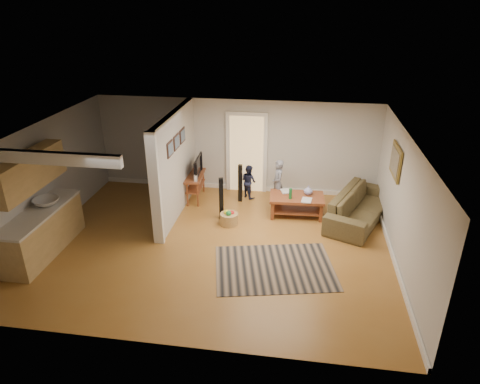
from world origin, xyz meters
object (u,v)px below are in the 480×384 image
speaker_left (221,199)px  speaker_right (240,183)px  sofa (358,220)px  toy_basket (229,218)px  coffee_table (297,200)px  child (277,205)px  toddler (249,197)px  tv_console (196,177)px

speaker_left → speaker_right: size_ratio=1.04×
sofa → speaker_right: (-2.96, 0.62, 0.51)m
sofa → toy_basket: toy_basket is taller
speaker_left → coffee_table: bearing=2.2°
speaker_left → child: (1.27, 0.91, -0.52)m
toy_basket → speaker_right: bearing=86.8°
sofa → toddler: toddler is taller
tv_console → child: tv_console is taller
coffee_table → tv_console: bearing=168.6°
coffee_table → toddler: (-1.30, 0.85, -0.40)m
toddler → speaker_left: bearing=112.9°
coffee_table → speaker_left: speaker_left is taller
speaker_right → toddler: bearing=57.5°
sofa → speaker_right: size_ratio=2.40×
child → toddler: bearing=-134.1°
coffee_table → speaker_right: 1.60m
child → toddler: child is taller
coffee_table → speaker_left: size_ratio=1.27×
coffee_table → toy_basket: 1.74m
tv_console → speaker_right: size_ratio=1.08×
sofa → tv_console: 4.22m
speaker_right → toy_basket: 1.34m
sofa → coffee_table: 1.53m
toy_basket → toddler: bearing=80.7°
coffee_table → toy_basket: coffee_table is taller
coffee_table → tv_console: (-2.66, 0.54, 0.22)m
speaker_left → toy_basket: (0.23, -0.26, -0.37)m
tv_console → toy_basket: bearing=-52.7°
sofa → toddler: size_ratio=2.69×
tv_console → speaker_right: (1.17, 0.04, -0.11)m
tv_console → toddler: tv_console is taller
child → coffee_table: bearing=31.8°
speaker_left → toddler: size_ratio=1.16×
toy_basket → toddler: size_ratio=0.47×
sofa → child: (-1.99, 0.50, 0.00)m
speaker_right → toy_basket: speaker_right is taller
toy_basket → sofa: bearing=12.5°
tv_console → child: bearing=-6.2°
sofa → toy_basket: 3.11m
coffee_table → speaker_left: bearing=-165.6°
child → toddler: 0.88m
tv_console → toddler: 1.52m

